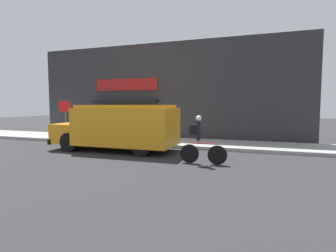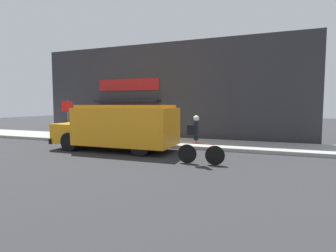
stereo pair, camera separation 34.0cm
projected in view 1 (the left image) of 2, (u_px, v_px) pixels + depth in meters
name	position (u px, v px, depth m)	size (l,w,h in m)	color
ground_plane	(140.00, 146.00, 13.26)	(70.00, 70.00, 0.00)	#2B2B2D
sidewalk	(151.00, 141.00, 14.62)	(28.00, 2.90, 0.16)	#999993
storefront	(161.00, 91.00, 16.05)	(17.21, 0.80, 5.87)	#2D2D33
school_bus	(119.00, 127.00, 12.02)	(5.77, 2.69, 2.10)	orange
cyclist	(200.00, 141.00, 9.31)	(1.68, 0.21, 1.73)	black
stop_sign_post	(65.00, 113.00, 15.16)	(0.45, 0.45, 2.22)	slate
trash_bin	(124.00, 131.00, 15.30)	(0.58, 0.58, 0.90)	slate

